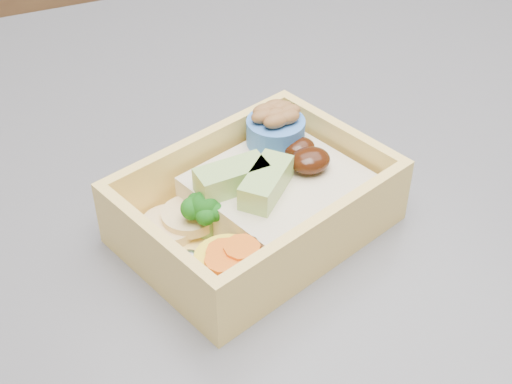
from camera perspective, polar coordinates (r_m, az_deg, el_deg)
name	(u,v)px	position (r m, az deg, el deg)	size (l,w,h in m)	color
bento_box	(260,200)	(0.48, 0.31, -0.64)	(0.20, 0.17, 0.06)	#FBD167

